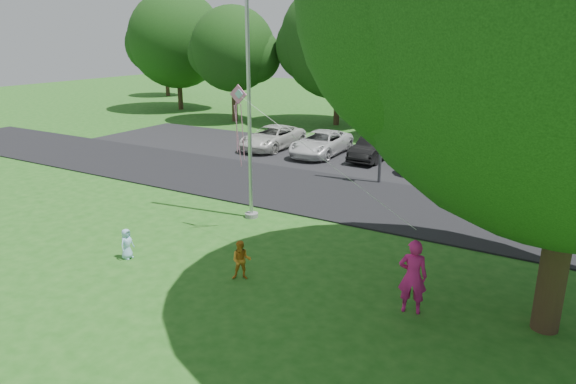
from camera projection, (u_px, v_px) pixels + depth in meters
The scene contains 13 objects.
ground at pixel (254, 296), 13.55m from camera, with size 120.00×120.00×0.00m, color #216019.
park_road at pixel (378, 202), 20.95m from camera, with size 60.00×6.00×0.06m, color black.
parking_strip at pixel (424, 168), 26.29m from camera, with size 42.00×7.00×0.06m, color black.
flagpole at pixel (249, 106), 18.14m from camera, with size 0.50×0.50×10.00m.
street_lamp at pixel (390, 93), 22.36m from camera, with size 1.93×0.26×6.87m.
trash_can at pixel (446, 176), 23.29m from camera, with size 0.53×0.53×0.85m.
tree_row at pixel (499, 49), 31.02m from camera, with size 64.35×11.94×10.88m.
horizon_trees at pixel (554, 66), 38.17m from camera, with size 77.46×7.20×7.02m.
parked_cars at pixel (417, 154), 26.31m from camera, with size 20.34×5.28×1.40m.
woman at pixel (413, 276), 12.50m from camera, with size 0.70×0.46×1.92m, color #D11B79.
child_yellow at pixel (241, 260), 14.32m from camera, with size 0.55×0.43×1.14m, color orange.
child_blue at pixel (127, 244), 15.67m from camera, with size 0.47×0.30×0.96m, color #A6D8FF.
kite at pixel (242, 110), 16.49m from camera, with size 7.04×2.50×2.90m.
Camera 1 is at (6.96, -9.99, 6.62)m, focal length 32.00 mm.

